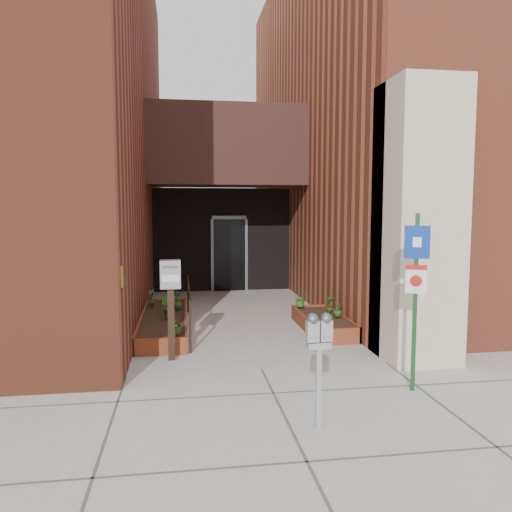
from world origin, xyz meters
name	(u,v)px	position (x,y,z in m)	size (l,w,h in m)	color
ground	(261,369)	(0.00, 0.00, 0.00)	(80.00, 80.00, 0.00)	#9E9991
architecture	(216,116)	(-0.18, 6.89, 4.98)	(20.00, 14.60, 10.00)	brown
planter_left	(164,323)	(-1.55, 2.70, 0.13)	(0.90, 3.60, 0.30)	#662D16
planter_right	(323,324)	(1.60, 2.20, 0.13)	(0.80, 2.20, 0.30)	#662D16
handrail	(189,293)	(-1.05, 2.65, 0.75)	(0.04, 3.34, 0.90)	black
parking_meter	(319,339)	(0.31, -2.07, 1.01)	(0.29, 0.14, 1.30)	#B5B5B8
sign_post	(416,283)	(1.87, -1.17, 1.46)	(0.31, 0.14, 2.38)	#153C1A
payment_dropbox	(171,288)	(-1.36, 0.68, 1.17)	(0.33, 0.25, 1.62)	black
shrub_left_a	(176,324)	(-1.29, 1.17, 0.46)	(0.30, 0.30, 0.33)	#265719
shrub_left_b	(167,307)	(-1.48, 2.49, 0.51)	(0.23, 0.23, 0.41)	#28611B
shrub_left_c	(177,300)	(-1.28, 3.31, 0.48)	(0.20, 0.20, 0.36)	#255017
shrub_left_d	(151,297)	(-1.85, 3.69, 0.49)	(0.20, 0.20, 0.38)	#2B5E1B
shrub_right_a	(338,309)	(1.85, 2.05, 0.45)	(0.16, 0.16, 0.29)	#1B5618
shrub_right_b	(330,304)	(1.80, 2.42, 0.48)	(0.18, 0.18, 0.35)	#265819
shrub_right_c	(300,299)	(1.35, 3.10, 0.48)	(0.32, 0.32, 0.36)	#2E621C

